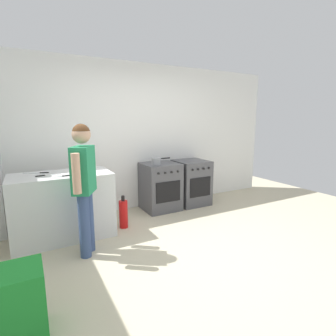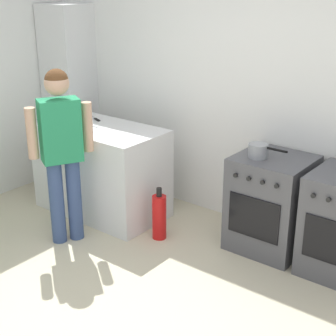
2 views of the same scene
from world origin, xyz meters
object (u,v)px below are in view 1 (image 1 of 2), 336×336
Objects in this scene: oven_left at (160,186)px; person at (84,179)px; knife_chef at (47,175)px; recycling_crate_lower at (8,326)px; pot at (157,161)px; knife_carving at (37,173)px; oven_right at (191,182)px; recycling_crate_upper at (4,291)px; fire_extinguisher at (123,214)px; knife_paring at (64,176)px.

person is (-1.52, -1.02, 0.51)m from oven_left.
recycling_crate_lower is (-0.44, -1.67, -0.76)m from knife_chef.
oven_left is 0.50m from pot.
knife_carving is (-1.87, -0.10, -0.01)m from pot.
knife_chef is 0.20× the size of person.
knife_chef reaches higher than oven_right.
oven_left is at bearing 12.51° from knife_chef.
oven_right is at bearing 35.01° from recycling_crate_upper.
recycling_crate_upper is at bearing -137.89° from oven_left.
fire_extinguisher is at bearing -152.47° from pot.
fire_extinguisher is 0.96× the size of recycling_crate_upper.
pot is at bearing 42.37° from recycling_crate_lower.
person reaches higher than knife_carving.
fire_extinguisher reaches higher than recycling_crate_lower.
knife_paring is at bearing 110.59° from person.
knife_paring is 0.41× the size of recycling_crate_lower.
pot reaches higher than oven_right.
oven_left is 3.11m from recycling_crate_upper.
pot is 0.67× the size of recycling_crate_upper.
oven_right is 0.54× the size of person.
oven_left is 1.70× the size of fire_extinguisher.
knife_chef is 0.24m from knife_paring.
fire_extinguisher is (0.65, 0.54, -0.71)m from person.
person is at bearing -69.41° from knife_paring.
knife_paring is 1.70m from recycling_crate_upper.
person is at bearing -60.12° from knife_chef.
person reaches higher than oven_right.
person is 1.10m from fire_extinguisher.
knife_paring is 0.42× the size of fire_extinguisher.
pot reaches higher than recycling_crate_upper.
person is (0.35, -0.60, 0.03)m from knife_chef.
knife_paring is 1.80m from recycling_crate_lower.
knife_chef is at bearing -63.24° from knife_carving.
knife_chef is 0.70m from person.
knife_chef is 1.48× the size of knife_paring.
recycling_crate_lower is at bearing -99.81° from knife_carving.
knife_chef is at bearing 119.88° from person.
knife_carving is (-1.98, -0.19, 0.48)m from oven_left.
recycling_crate_lower is at bearing -137.63° from pot.
fire_extinguisher is at bearing 6.74° from knife_paring.
knife_carving reaches higher than oven_right.
recycling_crate_upper reaches higher than recycling_crate_lower.
knife_chef is 0.60× the size of recycling_crate_lower.
oven_right is at bearing 6.02° from pot.
oven_right is 1.63× the size of recycling_crate_upper.
knife_paring is 1.07m from fire_extinguisher.
knife_carving is at bearing 127.29° from knife_paring.
knife_paring is (-1.68, -0.57, 0.48)m from oven_left.
pot reaches higher than knife_carving.
recycling_crate_lower is (-2.19, -2.00, -0.77)m from pot.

